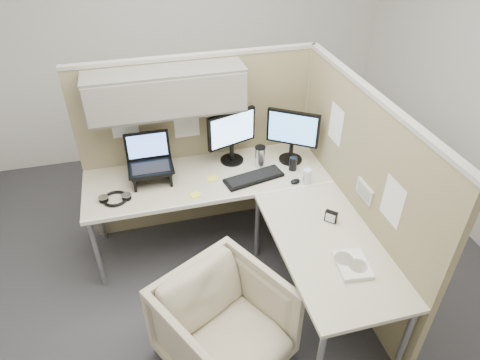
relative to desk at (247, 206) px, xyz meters
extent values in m
plane|color=#313035|center=(-0.12, -0.13, -0.69)|extent=(4.50, 4.50, 0.00)
cube|color=#928660|center=(-0.22, 0.77, 0.11)|extent=(2.00, 0.05, 1.60)
cube|color=#A8A399|center=(-0.22, 0.77, 0.93)|extent=(2.00, 0.06, 0.03)
cube|color=slate|center=(-0.47, 0.62, 0.73)|extent=(1.20, 0.34, 0.34)
cube|color=gray|center=(-0.47, 0.45, 0.73)|extent=(1.18, 0.01, 0.30)
plane|color=white|center=(-0.82, 0.75, 0.46)|extent=(0.26, 0.00, 0.26)
plane|color=white|center=(-0.32, 0.75, 0.39)|extent=(0.26, 0.00, 0.26)
cube|color=#928660|center=(0.78, -0.23, 0.11)|extent=(0.05, 2.00, 1.60)
cube|color=#A8A399|center=(0.78, -0.23, 0.93)|extent=(0.06, 2.00, 0.03)
cube|color=#A8A399|center=(0.78, 0.77, 0.11)|extent=(0.06, 0.06, 1.60)
cube|color=silver|center=(0.75, -0.38, 0.27)|extent=(0.02, 0.20, 0.12)
cube|color=gray|center=(0.73, -0.38, 0.27)|extent=(0.00, 0.16, 0.09)
plane|color=white|center=(0.75, 0.17, 0.51)|extent=(0.00, 0.26, 0.26)
plane|color=white|center=(0.75, -0.68, 0.41)|extent=(0.00, 0.26, 0.26)
cube|color=beige|center=(-0.22, 0.41, 0.03)|extent=(2.00, 0.68, 0.03)
cube|color=beige|center=(0.41, -0.58, 0.03)|extent=(0.68, 1.30, 0.03)
cube|color=white|center=(-0.22, 0.07, 0.03)|extent=(2.00, 0.02, 0.03)
cylinder|color=gray|center=(-1.17, 0.12, -0.34)|extent=(0.04, 0.04, 0.70)
cylinder|color=gray|center=(-1.17, 0.70, -0.34)|extent=(0.04, 0.04, 0.70)
cylinder|color=gray|center=(0.71, -1.18, -0.34)|extent=(0.04, 0.04, 0.70)
cylinder|color=gray|center=(0.13, 0.12, -0.34)|extent=(0.04, 0.04, 0.70)
imported|color=beige|center=(-0.36, -0.76, -0.31)|extent=(0.97, 0.95, 0.75)
cylinder|color=black|center=(0.02, 0.58, 0.05)|extent=(0.20, 0.20, 0.02)
cylinder|color=black|center=(0.02, 0.58, 0.13)|extent=(0.04, 0.04, 0.15)
cube|color=black|center=(0.02, 0.58, 0.36)|extent=(0.43, 0.17, 0.30)
cube|color=#92CCFC|center=(0.03, 0.56, 0.36)|extent=(0.38, 0.13, 0.26)
cylinder|color=black|center=(0.52, 0.46, 0.05)|extent=(0.20, 0.20, 0.02)
cylinder|color=black|center=(0.52, 0.46, 0.13)|extent=(0.04, 0.04, 0.15)
cube|color=black|center=(0.52, 0.46, 0.36)|extent=(0.38, 0.28, 0.30)
cube|color=#559EE8|center=(0.51, 0.45, 0.36)|extent=(0.33, 0.23, 0.26)
cube|color=black|center=(-0.67, 0.44, 0.16)|extent=(0.31, 0.25, 0.02)
cube|color=black|center=(-0.81, 0.44, 0.11)|extent=(0.02, 0.23, 0.13)
cube|color=black|center=(-0.53, 0.44, 0.11)|extent=(0.02, 0.23, 0.13)
cube|color=black|center=(-0.67, 0.44, 0.18)|extent=(0.35, 0.25, 0.02)
cube|color=black|center=(-0.67, 0.59, 0.30)|extent=(0.35, 0.06, 0.23)
cube|color=#598CF2|center=(-0.67, 0.59, 0.30)|extent=(0.31, 0.04, 0.18)
cube|color=black|center=(0.13, 0.27, 0.05)|extent=(0.51, 0.26, 0.02)
ellipsoid|color=black|center=(0.44, 0.13, 0.06)|extent=(0.09, 0.07, 0.03)
cylinder|color=silver|center=(0.23, 0.45, 0.13)|extent=(0.08, 0.08, 0.18)
cylinder|color=black|center=(0.23, 0.45, 0.22)|extent=(0.09, 0.09, 0.01)
cylinder|color=silver|center=(0.53, 0.12, 0.10)|extent=(0.07, 0.07, 0.12)
cylinder|color=black|center=(0.48, 0.32, 0.10)|extent=(0.07, 0.07, 0.12)
cube|color=#FAFE43|center=(-0.20, 0.36, 0.05)|extent=(0.09, 0.09, 0.01)
cube|color=#FAFE43|center=(-0.37, 0.18, 0.05)|extent=(0.10, 0.10, 0.01)
torus|color=black|center=(-0.97, 0.27, 0.06)|extent=(0.21, 0.21, 0.02)
cylinder|color=black|center=(-1.06, 0.28, 0.06)|extent=(0.07, 0.07, 0.03)
cylinder|color=black|center=(-0.89, 0.27, 0.06)|extent=(0.07, 0.07, 0.03)
cube|color=white|center=(0.47, -0.81, 0.06)|extent=(0.22, 0.27, 0.03)
cylinder|color=silver|center=(0.49, -0.84, 0.07)|extent=(0.12, 0.12, 0.00)
cylinder|color=silver|center=(0.43, -0.76, 0.08)|extent=(0.12, 0.12, 0.00)
cube|color=black|center=(0.52, -0.37, 0.09)|extent=(0.09, 0.09, 0.09)
cube|color=white|center=(0.50, -0.38, 0.09)|extent=(0.05, 0.05, 0.07)
camera|label=1|loc=(-0.70, -2.44, 2.08)|focal=32.00mm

